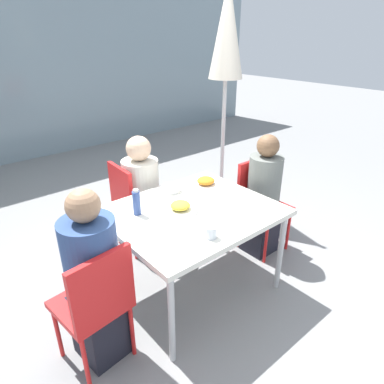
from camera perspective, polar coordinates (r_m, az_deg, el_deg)
The scene contains 15 objects.
ground_plane at distance 3.02m, azimuth -0.00°, elevation -15.54°, with size 24.00×24.00×0.00m, color gray.
building_facade at distance 6.25m, azimuth -27.93°, elevation 18.23°, with size 10.00×0.20×3.00m.
dining_table at distance 2.62m, azimuth -0.00°, elevation -4.07°, with size 1.23×1.03×0.75m.
chair_left at distance 2.21m, azimuth -15.70°, elevation -16.98°, with size 0.44×0.44×0.89m.
person_left at distance 2.25m, azimuth -15.87°, elevation -14.44°, with size 0.33×0.33×1.21m.
chair_right at distance 3.34m, azimuth 11.20°, elevation -1.00°, with size 0.40×0.40×0.89m.
person_right at distance 3.24m, azimuth 11.77°, elevation -1.13°, with size 0.30×0.30×1.17m.
chair_far at distance 3.28m, azimuth -9.96°, elevation -1.42°, with size 0.41×0.41×0.89m.
person_far at distance 3.26m, azimuth -8.34°, elevation -1.03°, with size 0.33×0.33×1.15m.
closed_umbrella at distance 3.78m, azimuth 5.81°, elevation 23.67°, with size 0.36×0.36×2.48m.
plate_0 at distance 2.58m, azimuth -1.95°, elevation -2.56°, with size 0.27×0.27×0.07m.
plate_1 at distance 2.99m, azimuth 2.33°, elevation 1.61°, with size 0.28×0.28×0.08m.
bottle at distance 2.53m, azimuth -9.23°, elevation -1.74°, with size 0.06×0.06×0.20m.
drinking_cup at distance 2.25m, azimuth 3.17°, elevation -6.71°, with size 0.08×0.08×0.08m.
salad_bowl at distance 2.89m, azimuth -3.53°, elevation 0.63°, with size 0.15×0.15×0.06m.
Camera 1 is at (-1.48, -1.75, 1.98)m, focal length 32.00 mm.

